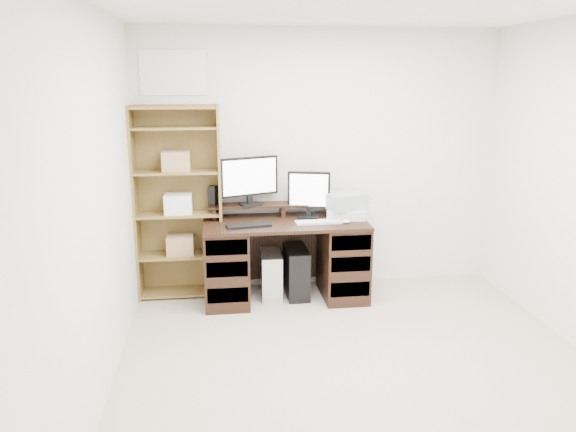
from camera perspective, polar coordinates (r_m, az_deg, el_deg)
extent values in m
cube|color=#B9A693|center=(4.05, 8.20, -16.77)|extent=(3.50, 4.00, 0.02)
cube|color=silver|center=(5.50, 3.10, 5.63)|extent=(3.50, 0.02, 2.50)
cube|color=silver|center=(1.84, 26.93, -13.55)|extent=(3.50, 0.02, 2.50)
cube|color=silver|center=(3.52, -19.81, -0.01)|extent=(0.02, 4.00, 2.50)
cube|color=white|center=(5.34, -11.59, 14.07)|extent=(0.60, 0.01, 0.40)
cube|color=black|center=(5.18, -0.28, -0.70)|extent=(1.50, 0.70, 0.03)
cube|color=black|center=(5.25, -6.27, -4.85)|extent=(0.40, 0.66, 0.72)
cube|color=black|center=(5.38, 5.57, -4.37)|extent=(0.40, 0.66, 0.72)
cube|color=black|center=(5.59, -0.70, -3.15)|extent=(1.48, 0.02, 0.65)
cube|color=black|center=(5.01, -6.13, -8.00)|extent=(0.36, 0.01, 0.14)
cube|color=black|center=(4.92, -6.20, -5.41)|extent=(0.36, 0.01, 0.14)
cube|color=black|center=(4.86, -6.27, -3.19)|extent=(0.36, 0.01, 0.14)
cube|color=black|center=(5.14, 6.32, -7.41)|extent=(0.36, 0.01, 0.14)
cube|color=black|center=(5.06, 6.40, -4.88)|extent=(0.36, 0.01, 0.14)
cube|color=black|center=(5.00, 6.46, -2.71)|extent=(0.36, 0.01, 0.14)
cube|color=black|center=(5.34, -7.52, 0.35)|extent=(0.04, 0.20, 0.10)
cube|color=black|center=(5.37, -0.57, 0.56)|extent=(0.04, 0.20, 0.10)
cube|color=black|center=(5.48, 6.19, 0.76)|extent=(0.04, 0.20, 0.10)
cube|color=black|center=(5.36, -0.57, 1.19)|extent=(1.40, 0.22, 0.02)
cube|color=black|center=(5.29, -3.84, 1.19)|extent=(0.23, 0.20, 0.02)
cube|color=black|center=(5.29, -3.94, 1.87)|extent=(0.06, 0.05, 0.10)
cube|color=black|center=(5.26, -3.97, 4.04)|extent=(0.55, 0.23, 0.36)
cube|color=white|center=(5.24, -3.89, 4.00)|extent=(0.50, 0.18, 0.32)
cube|color=black|center=(5.31, 2.09, -0.07)|extent=(0.22, 0.19, 0.02)
cube|color=black|center=(5.31, 2.12, 0.62)|extent=(0.06, 0.04, 0.10)
cube|color=black|center=(5.27, 2.14, 2.67)|extent=(0.40, 0.13, 0.35)
cube|color=white|center=(5.25, 2.12, 2.63)|extent=(0.35, 0.09, 0.30)
cube|color=black|center=(5.33, -7.65, 2.11)|extent=(0.10, 0.10, 0.18)
cube|color=black|center=(5.00, -4.02, -0.96)|extent=(0.41, 0.20, 0.02)
cube|color=silver|center=(5.11, 3.11, -0.62)|extent=(0.43, 0.15, 0.02)
ellipsoid|color=silver|center=(5.13, 5.89, -0.55)|extent=(0.10, 0.07, 0.03)
cube|color=beige|center=(5.31, 5.88, 0.26)|extent=(0.40, 0.33, 0.09)
cube|color=#90949A|center=(5.28, 5.91, 1.51)|extent=(0.40, 0.34, 0.15)
cube|color=silver|center=(5.39, -1.72, -5.91)|extent=(0.21, 0.43, 0.43)
cube|color=black|center=(5.39, 0.86, -5.68)|extent=(0.20, 0.47, 0.47)
cube|color=#19FF33|center=(5.14, 1.24, -5.49)|extent=(0.01, 0.00, 0.01)
cube|color=olive|center=(5.35, -15.23, 1.10)|extent=(0.02, 0.30, 1.80)
cube|color=olive|center=(5.29, -6.90, 1.37)|extent=(0.02, 0.30, 1.80)
cube|color=olive|center=(5.44, -11.00, 1.57)|extent=(0.80, 0.01, 1.80)
cube|color=olive|center=(5.56, -10.66, -7.53)|extent=(0.75, 0.28, 0.02)
cube|color=olive|center=(5.44, -10.84, -3.90)|extent=(0.75, 0.28, 0.02)
cube|color=olive|center=(5.33, -11.03, 0.19)|extent=(0.75, 0.28, 0.02)
cube|color=olive|center=(5.25, -11.24, 4.43)|extent=(0.75, 0.28, 0.02)
cube|color=olive|center=(5.20, -11.45, 8.78)|extent=(0.75, 0.28, 0.02)
cube|color=olive|center=(5.19, -11.55, 10.76)|extent=(0.75, 0.28, 0.02)
cube|color=#A07F54|center=(5.41, -10.89, -2.90)|extent=(0.25, 0.20, 0.18)
cube|color=white|center=(5.31, -11.09, 1.24)|extent=(0.25, 0.20, 0.18)
cube|color=#A07F54|center=(5.23, -11.29, 5.51)|extent=(0.25, 0.20, 0.18)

